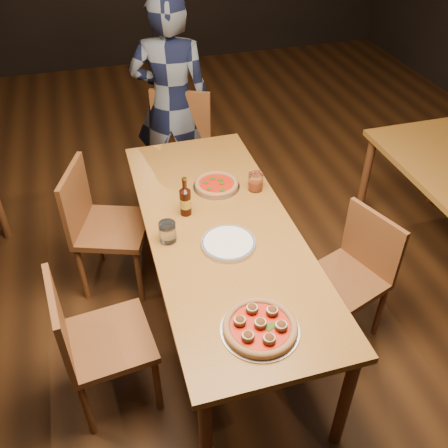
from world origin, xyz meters
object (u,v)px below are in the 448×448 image
object	(u,v)px
chair_main_sw	(112,227)
amber_glass	(256,182)
diner	(172,104)
pizza_margherita	(216,184)
pizza_meatball	(260,327)
chair_end	(177,158)
beer_bottle	(185,202)
water_glass	(168,232)
plate_stack	(228,244)
chair_main_e	(345,279)
table_main	(222,238)
chair_main_nw	(108,340)

from	to	relation	value
chair_main_sw	amber_glass	world-z (taller)	chair_main_sw
diner	pizza_margherita	bearing A→B (deg)	112.47
pizza_meatball	chair_end	bearing A→B (deg)	89.58
chair_main_sw	beer_bottle	xyz separation A→B (m)	(0.42, -0.35, 0.37)
chair_main_sw	amber_glass	distance (m)	0.97
chair_main_sw	beer_bottle	distance (m)	0.66
pizza_meatball	water_glass	size ratio (longest dim) A/B	3.09
beer_bottle	water_glass	xyz separation A→B (m)	(-0.14, -0.20, -0.03)
plate_stack	diner	distance (m)	1.59
diner	chair_main_sw	bearing A→B (deg)	75.83
chair_main_sw	beer_bottle	bearing A→B (deg)	-110.09
water_glass	diner	world-z (taller)	diner
beer_bottle	amber_glass	bearing A→B (deg)	14.61
plate_stack	chair_main_sw	bearing A→B (deg)	129.96
beer_bottle	diner	world-z (taller)	diner
chair_main_e	pizza_margherita	bearing A→B (deg)	-157.88
pizza_margherita	beer_bottle	world-z (taller)	beer_bottle
plate_stack	amber_glass	world-z (taller)	amber_glass
plate_stack	chair_end	bearing A→B (deg)	90.49
chair_main_e	pizza_meatball	distance (m)	0.90
table_main	chair_main_nw	distance (m)	0.81
chair_main_e	plate_stack	bearing A→B (deg)	-119.66
chair_main_sw	water_glass	bearing A→B (deg)	-133.40
beer_bottle	water_glass	size ratio (longest dim) A/B	2.06
water_glass	pizza_meatball	bearing A→B (deg)	-69.14
table_main	diner	world-z (taller)	diner
chair_main_sw	pizza_margherita	world-z (taller)	chair_main_sw
chair_main_sw	chair_main_e	distance (m)	1.48
table_main	amber_glass	xyz separation A→B (m)	(0.30, 0.30, 0.13)
beer_bottle	amber_glass	size ratio (longest dim) A/B	2.12
beer_bottle	amber_glass	world-z (taller)	beer_bottle
table_main	chair_main_sw	xyz separation A→B (m)	(-0.58, 0.54, -0.21)
amber_glass	diner	xyz separation A→B (m)	(-0.28, 1.14, 0.02)
amber_glass	chair_main_nw	bearing A→B (deg)	-146.64
plate_stack	table_main	bearing A→B (deg)	88.43
chair_end	beer_bottle	distance (m)	1.08
chair_main_sw	chair_main_nw	bearing A→B (deg)	-167.48
chair_main_nw	water_glass	size ratio (longest dim) A/B	8.00
beer_bottle	chair_end	bearing A→B (deg)	82.08
chair_main_nw	chair_main_sw	distance (m)	0.90
pizza_meatball	chair_main_nw	bearing A→B (deg)	150.57
water_glass	diner	xyz separation A→B (m)	(0.32, 1.46, 0.02)
chair_main_sw	pizza_meatball	bearing A→B (deg)	-136.58
pizza_meatball	plate_stack	distance (m)	0.58
chair_main_nw	beer_bottle	world-z (taller)	beer_bottle
plate_stack	diner	size ratio (longest dim) A/B	0.17
chair_main_nw	pizza_margherita	world-z (taller)	chair_main_nw
chair_main_e	pizza_margherita	distance (m)	0.95
diner	beer_bottle	bearing A→B (deg)	101.19
chair_main_e	chair_end	distance (m)	1.62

